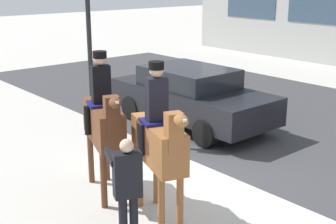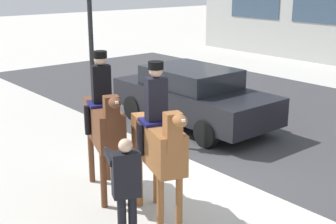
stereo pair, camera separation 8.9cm
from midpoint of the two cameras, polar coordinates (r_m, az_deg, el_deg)
name	(u,v)px [view 1 (the left image)]	position (r m, az deg, el deg)	size (l,w,h in m)	color
ground_plane	(200,178)	(9.38, 3.65, -8.03)	(80.00, 80.00, 0.00)	#B2AFA8
road_surface	(330,129)	(12.95, 18.93, -1.94)	(25.99, 8.50, 0.01)	#38383A
mounted_horse_lead	(104,121)	(8.33, -8.15, -1.11)	(1.85, 0.94, 2.62)	#59331E
mounted_horse_companion	(159,140)	(7.36, -1.44, -3.43)	(1.79, 0.89, 2.61)	brown
pedestrian_bystander	(127,185)	(6.80, -5.42, -8.80)	(0.91, 0.45, 1.68)	black
street_car_near_lane	(191,95)	(12.39, 2.60, 2.03)	(4.63, 2.06, 1.55)	black
traffic_light	(88,26)	(11.12, -9.95, 10.29)	(0.24, 0.29, 4.09)	black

